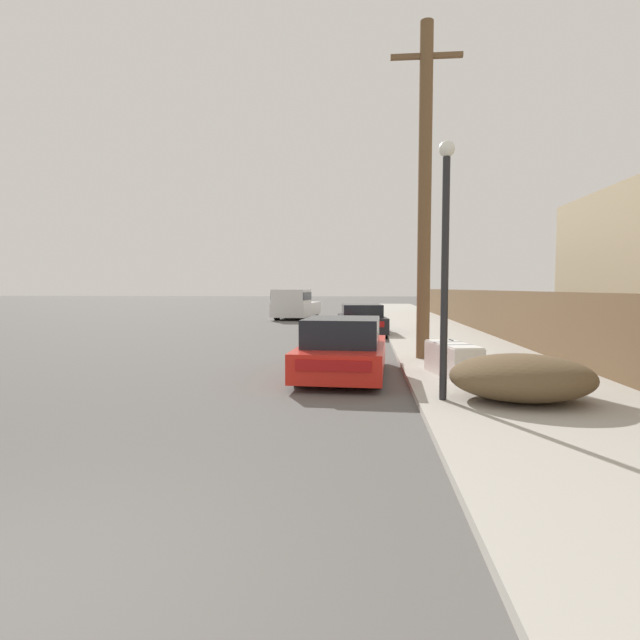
{
  "coord_description": "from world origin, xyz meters",
  "views": [
    {
      "loc": [
        2.33,
        -2.67,
        1.96
      ],
      "look_at": [
        0.99,
        12.04,
        1.0
      ],
      "focal_mm": 28.0,
      "sensor_mm": 36.0,
      "label": 1
    }
  ],
  "objects_px": {
    "street_lamp": "(445,249)",
    "parked_sports_car_red": "(343,350)",
    "pickup_truck": "(295,304)",
    "utility_pole": "(425,190)",
    "discarded_fridge": "(453,359)",
    "brush_pile": "(522,377)",
    "car_parked_mid": "(361,320)"
  },
  "relations": [
    {
      "from": "street_lamp",
      "to": "parked_sports_car_red",
      "type": "bearing_deg",
      "value": 123.65
    },
    {
      "from": "pickup_truck",
      "to": "utility_pole",
      "type": "relative_size",
      "value": 0.67
    },
    {
      "from": "discarded_fridge",
      "to": "brush_pile",
      "type": "distance_m",
      "value": 2.36
    },
    {
      "from": "street_lamp",
      "to": "car_parked_mid",
      "type": "bearing_deg",
      "value": 96.49
    },
    {
      "from": "car_parked_mid",
      "to": "utility_pole",
      "type": "relative_size",
      "value": 0.53
    },
    {
      "from": "discarded_fridge",
      "to": "utility_pole",
      "type": "xyz_separation_m",
      "value": [
        -0.33,
        2.58,
        4.01
      ]
    },
    {
      "from": "utility_pole",
      "to": "street_lamp",
      "type": "relative_size",
      "value": 2.04
    },
    {
      "from": "car_parked_mid",
      "to": "brush_pile",
      "type": "bearing_deg",
      "value": -82.73
    },
    {
      "from": "street_lamp",
      "to": "brush_pile",
      "type": "relative_size",
      "value": 1.81
    },
    {
      "from": "pickup_truck",
      "to": "discarded_fridge",
      "type": "bearing_deg",
      "value": 112.0
    },
    {
      "from": "parked_sports_car_red",
      "to": "discarded_fridge",
      "type": "bearing_deg",
      "value": -4.94
    },
    {
      "from": "pickup_truck",
      "to": "utility_pole",
      "type": "distance_m",
      "value": 19.03
    },
    {
      "from": "discarded_fridge",
      "to": "street_lamp",
      "type": "distance_m",
      "value": 3.19
    },
    {
      "from": "discarded_fridge",
      "to": "car_parked_mid",
      "type": "relative_size",
      "value": 0.41
    },
    {
      "from": "discarded_fridge",
      "to": "pickup_truck",
      "type": "distance_m",
      "value": 21.26
    },
    {
      "from": "parked_sports_car_red",
      "to": "brush_pile",
      "type": "xyz_separation_m",
      "value": [
        3.03,
        -2.57,
        -0.1
      ]
    },
    {
      "from": "brush_pile",
      "to": "utility_pole",
      "type": "bearing_deg",
      "value": 102.25
    },
    {
      "from": "pickup_truck",
      "to": "brush_pile",
      "type": "relative_size",
      "value": 2.48
    },
    {
      "from": "car_parked_mid",
      "to": "parked_sports_car_red",
      "type": "bearing_deg",
      "value": -96.57
    },
    {
      "from": "brush_pile",
      "to": "discarded_fridge",
      "type": "bearing_deg",
      "value": 107.66
    },
    {
      "from": "parked_sports_car_red",
      "to": "car_parked_mid",
      "type": "bearing_deg",
      "value": 91.23
    },
    {
      "from": "parked_sports_car_red",
      "to": "brush_pile",
      "type": "relative_size",
      "value": 1.8
    },
    {
      "from": "brush_pile",
      "to": "parked_sports_car_red",
      "type": "bearing_deg",
      "value": 139.63
    },
    {
      "from": "parked_sports_car_red",
      "to": "utility_pole",
      "type": "bearing_deg",
      "value": 51.75
    },
    {
      "from": "pickup_truck",
      "to": "utility_pole",
      "type": "bearing_deg",
      "value": 113.33
    },
    {
      "from": "car_parked_mid",
      "to": "utility_pole",
      "type": "distance_m",
      "value": 8.91
    },
    {
      "from": "parked_sports_car_red",
      "to": "pickup_truck",
      "type": "height_order",
      "value": "pickup_truck"
    },
    {
      "from": "discarded_fridge",
      "to": "utility_pole",
      "type": "bearing_deg",
      "value": 84.73
    },
    {
      "from": "parked_sports_car_red",
      "to": "street_lamp",
      "type": "relative_size",
      "value": 1.0
    },
    {
      "from": "discarded_fridge",
      "to": "parked_sports_car_red",
      "type": "relative_size",
      "value": 0.44
    },
    {
      "from": "discarded_fridge",
      "to": "car_parked_mid",
      "type": "bearing_deg",
      "value": 88.25
    },
    {
      "from": "street_lamp",
      "to": "brush_pile",
      "type": "bearing_deg",
      "value": 3.1
    }
  ]
}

